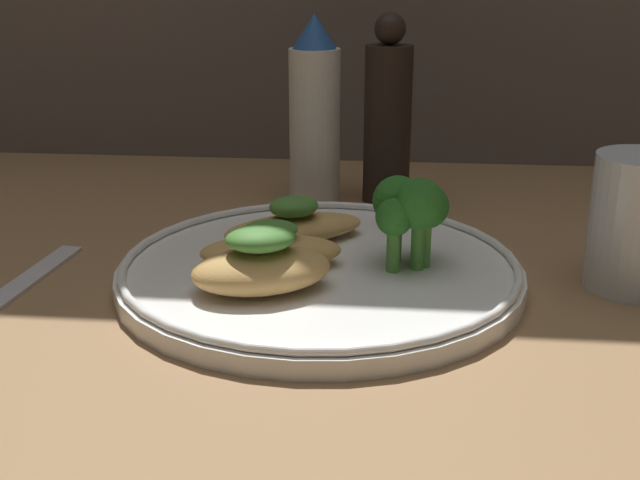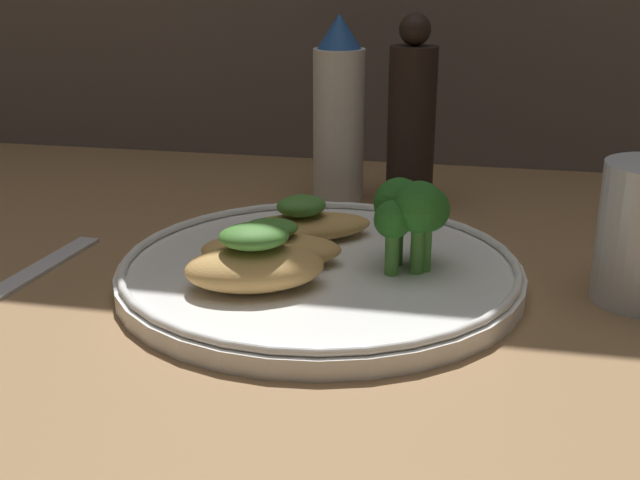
{
  "view_description": "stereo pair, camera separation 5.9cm",
  "coord_description": "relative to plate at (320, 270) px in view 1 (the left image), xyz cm",
  "views": [
    {
      "loc": [
        5.43,
        -55.49,
        23.16
      ],
      "look_at": [
        0.0,
        0.0,
        3.4
      ],
      "focal_mm": 45.0,
      "sensor_mm": 36.0,
      "label": 1
    },
    {
      "loc": [
        11.27,
        -54.61,
        23.16
      ],
      "look_at": [
        0.0,
        0.0,
        3.4
      ],
      "focal_mm": 45.0,
      "sensor_mm": 36.0,
      "label": 2
    }
  ],
  "objects": [
    {
      "name": "ground_plane",
      "position": [
        0.0,
        0.0,
        -1.49
      ],
      "size": [
        180.0,
        180.0,
        1.0
      ],
      "primitive_type": "cube",
      "color": "#936D47"
    },
    {
      "name": "plate",
      "position": [
        0.0,
        0.0,
        0.0
      ],
      "size": [
        30.21,
        30.21,
        2.0
      ],
      "color": "white",
      "rests_on": "ground_plane"
    },
    {
      "name": "grilled_meat_front",
      "position": [
        -3.54,
        -5.09,
        2.24
      ],
      "size": [
        11.23,
        9.21,
        4.62
      ],
      "color": "tan",
      "rests_on": "plate"
    },
    {
      "name": "grilled_meat_middle",
      "position": [
        -3.61,
        -0.52,
        1.77
      ],
      "size": [
        11.19,
        6.57,
        3.49
      ],
      "color": "tan",
      "rests_on": "plate"
    },
    {
      "name": "grilled_meat_back",
      "position": [
        -2.64,
        5.38,
        1.71
      ],
      "size": [
        12.58,
        9.63,
        3.71
      ],
      "color": "tan",
      "rests_on": "plate"
    },
    {
      "name": "broccoli_bunch",
      "position": [
        6.72,
        0.68,
        4.86
      ],
      "size": [
        5.62,
        6.26,
        6.87
      ],
      "color": "#4C8E38",
      "rests_on": "plate"
    },
    {
      "name": "sauce_bottle",
      "position": [
        -2.67,
        22.0,
        7.71
      ],
      "size": [
        5.01,
        5.01,
        18.18
      ],
      "color": "white",
      "rests_on": "ground_plane"
    },
    {
      "name": "pepper_grinder",
      "position": [
        4.45,
        22.0,
        7.35
      ],
      "size": [
        4.6,
        4.6,
        18.29
      ],
      "color": "black",
      "rests_on": "ground_plane"
    },
    {
      "name": "fork",
      "position": [
        -22.07,
        -3.35,
        -0.69
      ],
      "size": [
        3.25,
        17.19,
        0.6
      ],
      "color": "silver",
      "rests_on": "ground_plane"
    }
  ]
}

